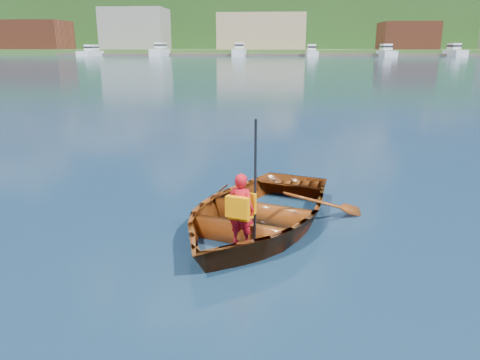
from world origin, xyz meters
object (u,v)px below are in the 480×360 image
at_px(dock, 299,55).
at_px(marina_yachts, 294,52).
at_px(rowboat, 256,212).
at_px(child_paddler, 241,209).

xyz_separation_m(dock, marina_yachts, (-1.68, -4.67, 1.01)).
height_order(rowboat, dock, dock).
bearing_deg(dock, rowboat, -92.66).
bearing_deg(rowboat, marina_yachts, 87.92).
bearing_deg(rowboat, child_paddler, -100.66).
xyz_separation_m(child_paddler, dock, (7.03, 148.42, -0.24)).
height_order(child_paddler, dock, child_paddler).
bearing_deg(child_paddler, dock, 87.29).
distance_m(dock, marina_yachts, 5.06).
relative_size(rowboat, dock, 0.03).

